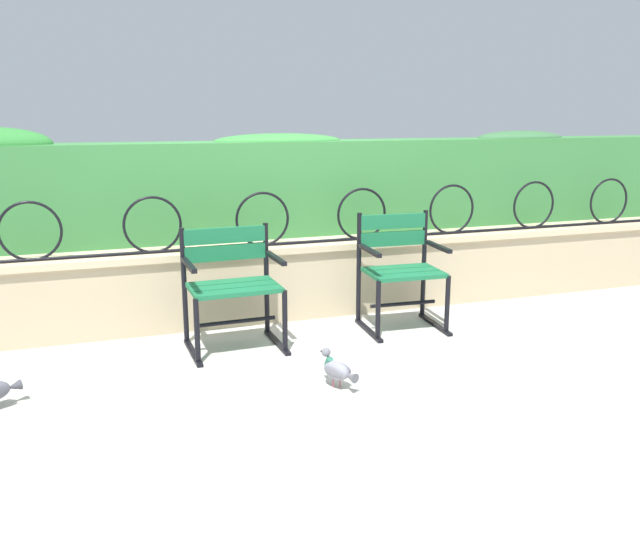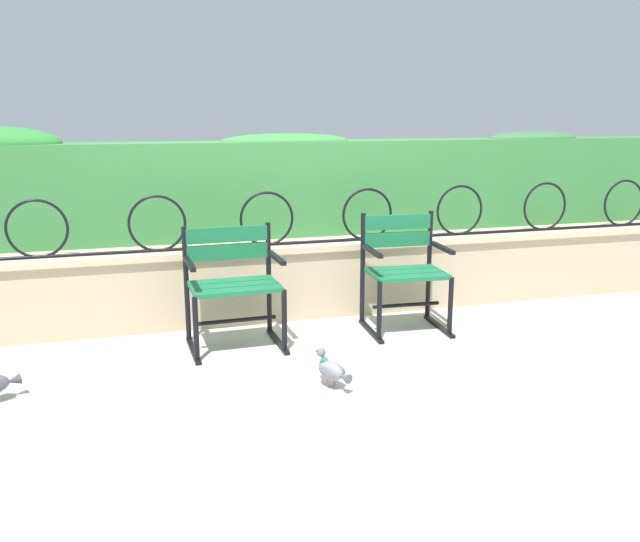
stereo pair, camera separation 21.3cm
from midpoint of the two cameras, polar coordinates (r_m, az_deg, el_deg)
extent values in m
plane|color=#BCB7AD|center=(4.55, 1.74, -7.07)|extent=(60.00, 60.00, 0.00)
cube|color=tan|center=(5.31, -1.31, -0.97)|extent=(8.54, 0.35, 0.54)
cube|color=#CBB58F|center=(5.25, -1.32, 2.17)|extent=(8.54, 0.41, 0.05)
cylinder|color=black|center=(5.17, -1.11, 2.42)|extent=(7.98, 0.02, 0.02)
torus|color=black|center=(4.99, -21.98, 3.36)|extent=(0.42, 0.02, 0.42)
torus|color=black|center=(4.97, -12.60, 3.98)|extent=(0.42, 0.02, 0.42)
torus|color=black|center=(5.08, -3.38, 4.49)|extent=(0.42, 0.02, 0.42)
torus|color=black|center=(5.32, 5.22, 4.85)|extent=(0.42, 0.02, 0.42)
torus|color=black|center=(5.67, 12.95, 5.09)|extent=(0.42, 0.02, 0.42)
torus|color=black|center=(6.10, 19.68, 5.22)|extent=(0.42, 0.02, 0.42)
torus|color=black|center=(6.61, 25.45, 5.28)|extent=(0.42, 0.02, 0.42)
cube|color=#387A3D|center=(5.57, -2.42, 7.10)|extent=(8.37, 0.45, 0.77)
ellipsoid|color=#307D34|center=(5.43, -24.71, 9.84)|extent=(0.86, 0.41, 0.26)
ellipsoid|color=#357E38|center=(5.55, -1.85, 11.08)|extent=(1.08, 0.41, 0.13)
ellipsoid|color=#38693D|center=(6.53, 18.72, 10.74)|extent=(0.88, 0.41, 0.13)
cube|color=#19663D|center=(4.41, -5.63, -1.76)|extent=(0.60, 0.14, 0.03)
cube|color=#19663D|center=(4.54, -6.00, -1.34)|extent=(0.60, 0.14, 0.03)
cube|color=#19663D|center=(4.67, -6.35, -0.93)|extent=(0.60, 0.14, 0.03)
cube|color=#19663D|center=(4.70, -6.71, 3.12)|extent=(0.59, 0.05, 0.11)
cube|color=#19663D|center=(4.73, -6.67, 1.64)|extent=(0.59, 0.05, 0.11)
cylinder|color=black|center=(4.84, -3.16, -0.68)|extent=(0.04, 0.04, 0.83)
cylinder|color=black|center=(4.50, -1.71, -4.34)|extent=(0.04, 0.04, 0.44)
cube|color=black|center=(4.74, -2.34, -6.07)|extent=(0.06, 0.52, 0.02)
cube|color=black|center=(4.57, -2.42, 1.13)|extent=(0.05, 0.40, 0.03)
cylinder|color=black|center=(4.73, -10.12, -1.21)|extent=(0.04, 0.04, 0.83)
cylinder|color=black|center=(4.38, -9.22, -5.02)|extent=(0.04, 0.04, 0.44)
cube|color=black|center=(4.62, -9.49, -6.75)|extent=(0.06, 0.52, 0.02)
cube|color=black|center=(4.45, -9.79, 0.62)|extent=(0.05, 0.40, 0.03)
cylinder|color=black|center=(4.61, -5.93, -4.25)|extent=(0.56, 0.04, 0.03)
cube|color=#19663D|center=(4.82, 9.29, -0.58)|extent=(0.55, 0.16, 0.03)
cube|color=#19663D|center=(4.94, 8.70, -0.21)|extent=(0.55, 0.16, 0.03)
cube|color=#19663D|center=(5.07, 8.14, 0.14)|extent=(0.55, 0.16, 0.03)
cube|color=#19663D|center=(5.09, 7.85, 4.18)|extent=(0.54, 0.06, 0.11)
cube|color=#19663D|center=(5.12, 7.80, 2.70)|extent=(0.54, 0.06, 0.11)
cylinder|color=black|center=(5.26, 10.48, 0.44)|extent=(0.04, 0.04, 0.86)
cylinder|color=black|center=(4.94, 12.33, -3.03)|extent=(0.04, 0.04, 0.44)
cube|color=black|center=(5.16, 11.33, -4.68)|extent=(0.07, 0.52, 0.02)
cube|color=black|center=(5.01, 11.65, 1.96)|extent=(0.06, 0.40, 0.03)
cylinder|color=black|center=(5.07, 4.87, 0.14)|extent=(0.04, 0.04, 0.86)
cylinder|color=black|center=(4.74, 6.40, -3.50)|extent=(0.04, 0.04, 0.44)
cube|color=black|center=(4.97, 5.61, -5.18)|extent=(0.07, 0.52, 0.02)
cube|color=black|center=(4.81, 5.78, 1.70)|extent=(0.06, 0.40, 0.03)
cylinder|color=black|center=(5.00, 8.60, -2.91)|extent=(0.51, 0.06, 0.03)
ellipsoid|color=gray|center=(3.97, 2.50, -8.55)|extent=(0.17, 0.21, 0.11)
cylinder|color=#2D6B56|center=(4.01, 1.85, -7.81)|extent=(0.07, 0.07, 0.06)
sphere|color=slate|center=(4.00, 1.63, -6.99)|extent=(0.06, 0.06, 0.06)
cone|color=black|center=(4.03, 1.32, -6.94)|extent=(0.02, 0.03, 0.01)
cone|color=#595960|center=(3.90, 3.66, -9.09)|extent=(0.09, 0.10, 0.06)
ellipsoid|color=slate|center=(3.94, 2.14, -8.67)|extent=(0.08, 0.14, 0.07)
ellipsoid|color=slate|center=(3.99, 3.05, -8.37)|extent=(0.08, 0.14, 0.07)
cylinder|color=#C6515B|center=(4.00, 2.20, -9.63)|extent=(0.01, 0.01, 0.05)
cylinder|color=#C6515B|center=(4.01, 2.78, -9.58)|extent=(0.01, 0.01, 0.05)
cone|color=#404047|center=(4.19, -23.50, -8.62)|extent=(0.10, 0.09, 0.06)
camera|label=1|loc=(0.11, -88.64, 0.32)|focal=37.33mm
camera|label=2|loc=(0.11, 91.36, -0.32)|focal=37.33mm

